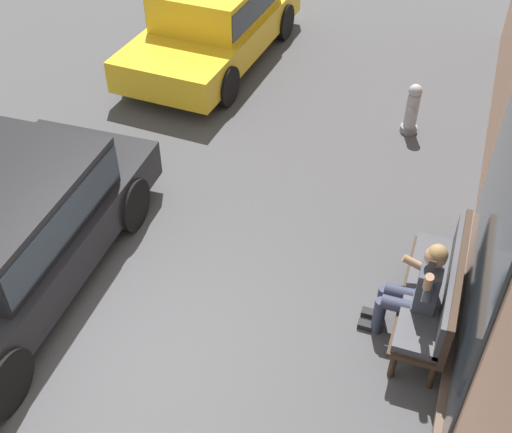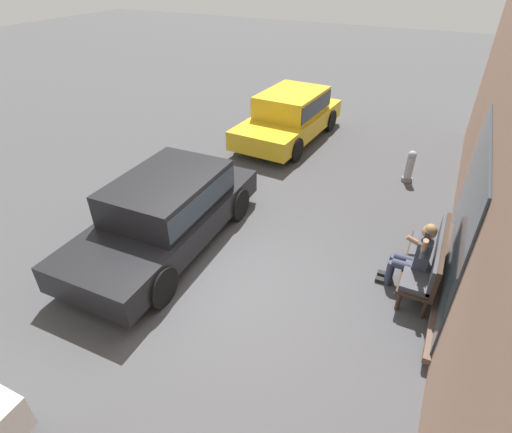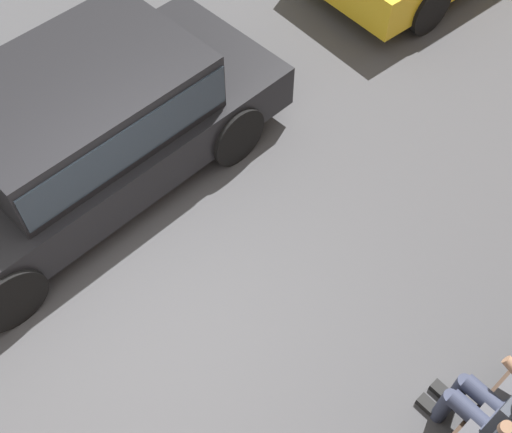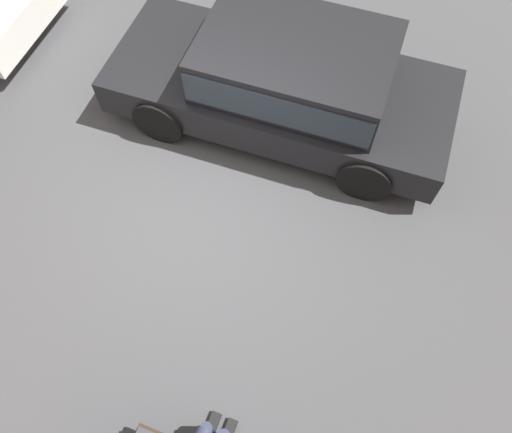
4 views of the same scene
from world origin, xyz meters
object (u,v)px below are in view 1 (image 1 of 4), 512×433
Objects in this scene: person_on_phone at (417,289)px; parked_car_near at (215,17)px; parked_car_mid at (5,232)px; bench at (439,290)px; fire_hydrant at (412,110)px.

person_on_phone is 0.31× the size of parked_car_near.
person_on_phone is 0.29× the size of parked_car_mid.
person_on_phone reaches higher than bench.
person_on_phone is at bearing -49.07° from bench.
fire_hydrant is at bearing 71.23° from parked_car_near.
parked_car_mid is 5.99m from fire_hydrant.
bench is at bearing 101.37° from parked_car_mid.
bench is 1.35× the size of person_on_phone.
parked_car_mid is (0.74, -4.40, 0.08)m from person_on_phone.
parked_car_near is (-4.96, -4.54, 0.22)m from bench.
fire_hydrant is at bearing 140.88° from parked_car_mid.
parked_car_near is 0.96× the size of parked_car_mid.
fire_hydrant is (1.25, 3.69, -0.38)m from parked_car_near.
person_on_phone is 6.72m from parked_car_near.
parked_car_mid is (5.89, -0.08, -0.01)m from parked_car_near.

